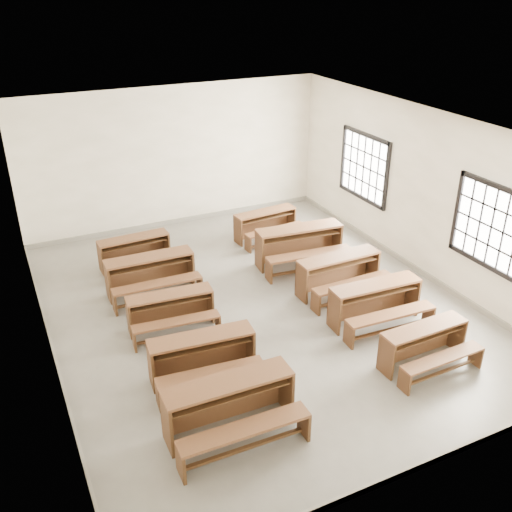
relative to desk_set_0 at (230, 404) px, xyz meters
name	(u,v)px	position (x,y,z in m)	size (l,w,h in m)	color
room	(261,192)	(1.72, 2.65, 1.70)	(8.50, 8.50, 3.20)	gray
desk_set_0	(230,404)	(0.00, 0.00, 0.00)	(1.71, 0.91, 0.76)	brown
desk_set_1	(203,354)	(0.07, 1.18, -0.04)	(1.61, 0.94, 0.69)	brown
desk_set_2	(171,309)	(0.06, 2.63, -0.07)	(1.48, 0.86, 0.64)	brown
desk_set_3	(151,272)	(0.10, 3.94, -0.02)	(1.63, 0.87, 0.72)	brown
desk_set_4	(135,250)	(0.11, 5.09, -0.07)	(1.44, 0.79, 0.63)	brown
desk_set_5	(425,343)	(3.20, 0.05, -0.07)	(1.43, 0.76, 0.64)	brown
desk_set_6	(376,300)	(3.24, 1.32, -0.03)	(1.63, 0.90, 0.72)	brown
desk_set_7	(340,272)	(3.25, 2.45, -0.02)	(1.62, 0.86, 0.72)	brown
desk_set_8	(300,243)	(3.16, 3.77, 0.02)	(1.84, 1.09, 0.79)	brown
desk_set_9	(266,223)	(3.10, 5.18, -0.07)	(1.48, 0.86, 0.64)	brown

